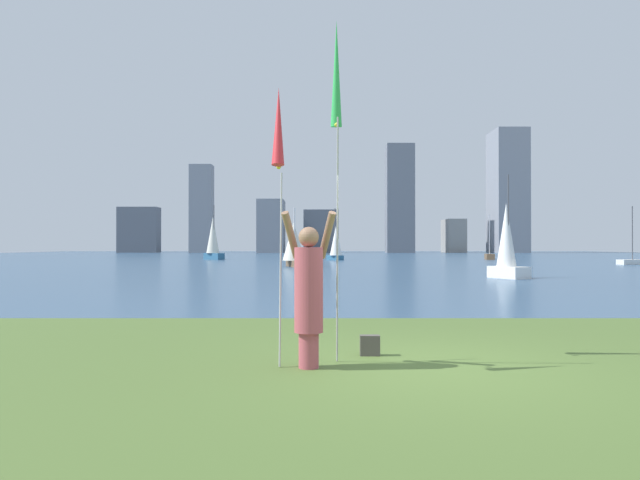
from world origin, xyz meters
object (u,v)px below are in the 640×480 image
Objects in this scene: kite_flag_left at (277,134)px; sailboat_3 at (212,239)px; person at (307,290)px; sailboat_0 at (631,261)px; sailboat_2 at (334,243)px; sailboat_6 at (505,245)px; sailboat_4 at (292,244)px; kite_flag_right at (335,82)px; sailboat_5 at (488,256)px; bag at (369,345)px.

sailboat_3 is (-10.71, 50.87, -0.80)m from kite_flag_left.
kite_flag_left is at bearing -146.97° from person.
kite_flag_left is at bearing -124.63° from sailboat_0.
sailboat_2 is (-22.99, 12.45, 1.45)m from sailboat_0.
sailboat_2 is at bearing 103.63° from sailboat_6.
sailboat_0 is 1.09× the size of sailboat_4.
kite_flag_right is at bearing 46.33° from kite_flag_left.
person is at bearing -115.48° from sailboat_6.
sailboat_2 reaches higher than kite_flag_left.
kite_flag_right is 43.27m from sailboat_0.
sailboat_6 is at bearing 64.78° from kite_flag_right.
sailboat_4 is (-26.46, -3.99, 1.38)m from sailboat_0.
sailboat_5 reaches higher than sailboat_4.
sailboat_5 is (17.78, 50.10, -0.66)m from person.
kite_flag_right is at bearing 61.51° from person.
kite_flag_right is 0.97× the size of sailboat_6.
sailboat_6 reaches higher than sailboat_4.
sailboat_5 reaches higher than bag.
sailboat_6 is (-8.81, -31.28, 1.21)m from sailboat_5.
sailboat_6 is at bearing -76.37° from sailboat_2.
sailboat_2 is 30.66m from sailboat_6.
bag is 0.05× the size of sailboat_3.
kite_flag_right is at bearing -86.19° from sailboat_4.
sailboat_4 is at bearing 128.68° from sailboat_6.
sailboat_4 is at bearing -171.43° from sailboat_0.
bag is (0.48, 0.19, -3.73)m from kite_flag_right.
kite_flag_left is 0.76× the size of kite_flag_right.
kite_flag_left is at bearing -109.84° from sailboat_5.
sailboat_3 is at bearing 103.47° from bag.
bag is at bearing -85.28° from sailboat_4.
bag is 52.14m from sailboat_5.
person is 43.82m from sailboat_0.
sailboat_0 is 0.87× the size of sailboat_2.
sailboat_0 is at bearing -28.43° from sailboat_2.
bag is 47.87m from sailboat_2.
kite_flag_left is 0.77× the size of sailboat_5.
sailboat_0 is (24.74, 36.16, -0.73)m from person.
kite_flag_right is 0.90× the size of sailboat_2.
bag is at bearing -76.53° from sailboat_3.
sailboat_0 is 0.99× the size of sailboat_5.
kite_flag_right is at bearing -77.10° from sailboat_3.
sailboat_6 is at bearing 65.81° from bag.
kite_flag_left is 0.63× the size of sailboat_3.
sailboat_6 is at bearing -132.27° from sailboat_0.
sailboat_4 is 0.90× the size of sailboat_5.
person is 0.57× the size of kite_flag_left.
sailboat_5 is (16.91, 49.32, 0.19)m from bag.
person is 2.96m from kite_flag_right.
person is 20.85m from sailboat_6.
kite_flag_right is 1.02× the size of sailboat_5.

